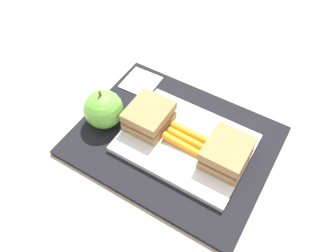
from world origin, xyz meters
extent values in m
plane|color=#B7AD99|center=(0.00, 0.00, 0.00)|extent=(2.40, 2.40, 0.00)
cube|color=black|center=(0.00, 0.00, 0.01)|extent=(0.36, 0.28, 0.01)
cube|color=white|center=(-0.03, 0.00, 0.02)|extent=(0.23, 0.17, 0.01)
cube|color=#9E7A4C|center=(-0.10, 0.00, 0.03)|extent=(0.07, 0.08, 0.02)
cube|color=pink|center=(-0.10, 0.00, 0.04)|extent=(0.07, 0.07, 0.01)
cube|color=#9E7A4C|center=(-0.10, 0.00, 0.06)|extent=(0.07, 0.08, 0.02)
cube|color=#9E7A4C|center=(0.05, 0.00, 0.03)|extent=(0.07, 0.08, 0.02)
cube|color=pink|center=(0.05, 0.00, 0.04)|extent=(0.07, 0.07, 0.01)
cube|color=#9E7A4C|center=(0.05, 0.00, 0.06)|extent=(0.07, 0.08, 0.02)
cylinder|color=orange|center=(-0.02, -0.02, 0.03)|extent=(0.08, 0.01, 0.02)
cylinder|color=orange|center=(-0.03, 0.00, 0.03)|extent=(0.08, 0.01, 0.02)
cylinder|color=orange|center=(-0.02, 0.01, 0.03)|extent=(0.08, 0.01, 0.02)
sphere|color=#66B742|center=(0.13, 0.03, 0.05)|extent=(0.07, 0.07, 0.07)
cylinder|color=brown|center=(0.13, 0.03, 0.09)|extent=(0.01, 0.01, 0.01)
cube|color=white|center=(0.14, -0.09, 0.01)|extent=(0.07, 0.07, 0.00)
camera|label=1|loc=(-0.18, 0.31, 0.52)|focal=35.62mm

